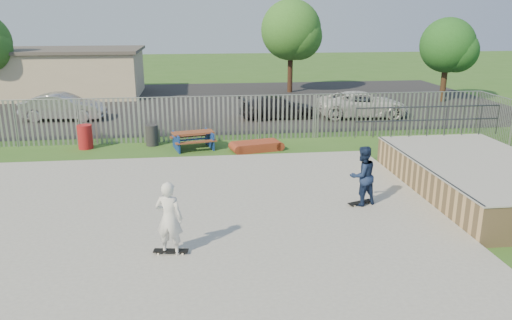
{
  "coord_description": "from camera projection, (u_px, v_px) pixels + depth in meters",
  "views": [
    {
      "loc": [
        0.82,
        -12.73,
        5.46
      ],
      "look_at": [
        2.62,
        2.0,
        1.1
      ],
      "focal_mm": 35.0,
      "sensor_mm": 36.0,
      "label": 1
    }
  ],
  "objects": [
    {
      "name": "skateboard_a",
      "position": [
        361.0,
        203.0,
        14.45
      ],
      "size": [
        0.82,
        0.47,
        0.08
      ],
      "rotation": [
        0.0,
        0.0,
        0.36
      ],
      "color": "black",
      "rests_on": "concrete_slab"
    },
    {
      "name": "fence",
      "position": [
        202.0,
        144.0,
        17.77
      ],
      "size": [
        26.04,
        16.02,
        2.0
      ],
      "color": "gray",
      "rests_on": "ground"
    },
    {
      "name": "car_white",
      "position": [
        363.0,
        104.0,
        27.22
      ],
      "size": [
        5.07,
        2.51,
        1.38
      ],
      "primitive_type": "imported",
      "rotation": [
        0.0,
        0.0,
        1.53
      ],
      "color": "silver",
      "rests_on": "parking_lot"
    },
    {
      "name": "funbox",
      "position": [
        256.0,
        146.0,
        20.69
      ],
      "size": [
        1.97,
        1.28,
        0.36
      ],
      "rotation": [
        0.0,
        0.0,
        0.22
      ],
      "color": "maroon",
      "rests_on": "ground"
    },
    {
      "name": "tree_mid",
      "position": [
        291.0,
        30.0,
        34.8
      ],
      "size": [
        4.2,
        4.2,
        6.48
      ],
      "color": "#392216",
      "rests_on": "ground"
    },
    {
      "name": "building",
      "position": [
        65.0,
        72.0,
        34.08
      ],
      "size": [
        10.4,
        6.4,
        3.2
      ],
      "color": "#C1B294",
      "rests_on": "ground"
    },
    {
      "name": "skater_navy",
      "position": [
        362.0,
        176.0,
        14.22
      ],
      "size": [
        1.02,
        0.91,
        1.74
      ],
      "primitive_type": "imported",
      "rotation": [
        0.0,
        0.0,
        3.5
      ],
      "color": "#162446",
      "rests_on": "concrete_slab"
    },
    {
      "name": "tree_right",
      "position": [
        447.0,
        45.0,
        31.31
      ],
      "size": [
        3.42,
        3.42,
        5.28
      ],
      "color": "#3D2918",
      "rests_on": "ground"
    },
    {
      "name": "skateboard_b",
      "position": [
        171.0,
        252.0,
        11.5
      ],
      "size": [
        0.82,
        0.31,
        0.08
      ],
      "rotation": [
        0.0,
        0.0,
        -0.14
      ],
      "color": "black",
      "rests_on": "concrete_slab"
    },
    {
      "name": "parking_lot",
      "position": [
        183.0,
        103.0,
        31.66
      ],
      "size": [
        40.0,
        18.0,
        0.02
      ],
      "primitive_type": "cube",
      "color": "black",
      "rests_on": "ground"
    },
    {
      "name": "concrete_slab",
      "position": [
        169.0,
        220.0,
        13.54
      ],
      "size": [
        15.0,
        12.0,
        0.15
      ],
      "primitive_type": "cube",
      "color": "gray",
      "rests_on": "ground"
    },
    {
      "name": "car_silver",
      "position": [
        63.0,
        107.0,
        26.4
      ],
      "size": [
        4.39,
        1.85,
        1.41
      ],
      "primitive_type": "imported",
      "rotation": [
        0.0,
        0.0,
        1.49
      ],
      "color": "#AEADB2",
      "rests_on": "parking_lot"
    },
    {
      "name": "ground",
      "position": [
        170.0,
        223.0,
        13.56
      ],
      "size": [
        120.0,
        120.0,
        0.0
      ],
      "primitive_type": "plane",
      "color": "#335E20",
      "rests_on": "ground"
    },
    {
      "name": "trash_bin_grey",
      "position": [
        152.0,
        135.0,
        21.4
      ],
      "size": [
        0.54,
        0.54,
        0.89
      ],
      "primitive_type": "cylinder",
      "color": "#272729",
      "rests_on": "ground"
    },
    {
      "name": "car_dark",
      "position": [
        278.0,
        107.0,
        26.89
      ],
      "size": [
        4.22,
        1.99,
        1.19
      ],
      "primitive_type": "imported",
      "rotation": [
        0.0,
        0.0,
        1.65
      ],
      "color": "black",
      "rests_on": "parking_lot"
    },
    {
      "name": "picnic_table",
      "position": [
        193.0,
        140.0,
        20.9
      ],
      "size": [
        1.99,
        1.76,
        0.72
      ],
      "rotation": [
        0.0,
        0.0,
        0.23
      ],
      "color": "brown",
      "rests_on": "ground"
    },
    {
      "name": "skater_white",
      "position": [
        169.0,
        218.0,
        11.26
      ],
      "size": [
        0.73,
        0.59,
        1.74
      ],
      "primitive_type": "imported",
      "rotation": [
        0.0,
        0.0,
        2.83
      ],
      "color": "silver",
      "rests_on": "concrete_slab"
    },
    {
      "name": "quarter_pipe",
      "position": [
        479.0,
        178.0,
        15.5
      ],
      "size": [
        5.5,
        7.05,
        2.19
      ],
      "color": "tan",
      "rests_on": "ground"
    },
    {
      "name": "trash_bin_red",
      "position": [
        85.0,
        137.0,
        20.89
      ],
      "size": [
        0.6,
        0.6,
        1.01
      ],
      "primitive_type": "cylinder",
      "color": "maroon",
      "rests_on": "ground"
    }
  ]
}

